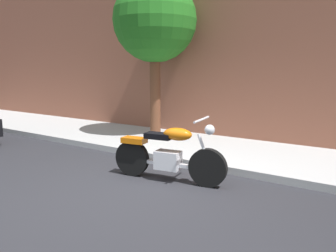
{
  "coord_description": "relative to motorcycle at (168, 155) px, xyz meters",
  "views": [
    {
      "loc": [
        3.29,
        -4.03,
        1.93
      ],
      "look_at": [
        0.15,
        0.64,
        0.98
      ],
      "focal_mm": 35.46,
      "sensor_mm": 36.0,
      "label": 1
    }
  ],
  "objects": [
    {
      "name": "ground_plane",
      "position": [
        -0.14,
        -0.65,
        -0.47
      ],
      "size": [
        60.0,
        60.0,
        0.0
      ],
      "primitive_type": "plane",
      "color": "#28282D"
    },
    {
      "name": "sidewalk",
      "position": [
        -0.14,
        2.26,
        -0.4
      ],
      "size": [
        24.21,
        2.68,
        0.14
      ],
      "primitive_type": "cube",
      "color": "#AFAFAF",
      "rests_on": "ground"
    },
    {
      "name": "street_tree",
      "position": [
        -2.22,
        2.67,
        2.73
      ],
      "size": [
        2.22,
        2.22,
        4.34
      ],
      "color": "brown",
      "rests_on": "ground"
    },
    {
      "name": "motorcycle",
      "position": [
        0.0,
        0.0,
        0.0
      ],
      "size": [
        2.1,
        0.71,
        1.15
      ],
      "color": "black",
      "rests_on": "ground"
    }
  ]
}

